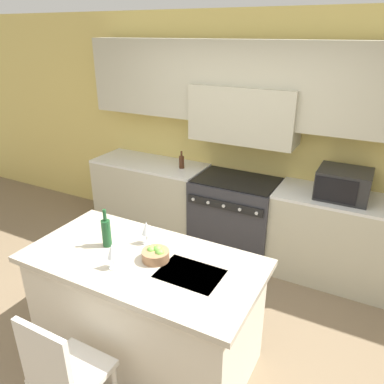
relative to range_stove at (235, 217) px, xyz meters
The scene contains 12 objects.
ground_plane 1.77m from the range_stove, 90.00° to the right, with size 10.00×10.00×0.00m, color #7A664C.
back_cabinetry 1.17m from the range_stove, 90.00° to the left, with size 10.00×0.46×2.70m.
back_counter 0.02m from the range_stove, 90.00° to the left, with size 3.84×0.62×0.95m.
range_stove is the anchor object (origin of this frame).
microwave 1.27m from the range_stove, ahead, with size 0.50×0.43×0.29m.
kitchen_island 1.80m from the range_stove, 90.99° to the right, with size 1.78×0.91×0.93m.
island_chair 2.60m from the range_stove, 92.01° to the right, with size 0.42×0.40×0.98m.
wine_bottle 1.91m from the range_stove, 101.90° to the right, with size 0.07×0.07×0.31m.
wine_glass_near 2.08m from the range_stove, 94.05° to the right, with size 0.08×0.08×0.19m.
wine_glass_far 1.71m from the range_stove, 94.33° to the right, with size 0.08×0.08×0.19m.
fruit_bowl 1.84m from the range_stove, 87.79° to the right, with size 0.20×0.20×0.10m.
oil_bottle_on_counter 0.91m from the range_stove, behind, with size 0.06×0.06×0.21m.
Camera 1 is at (1.39, -1.99, 2.48)m, focal length 35.00 mm.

